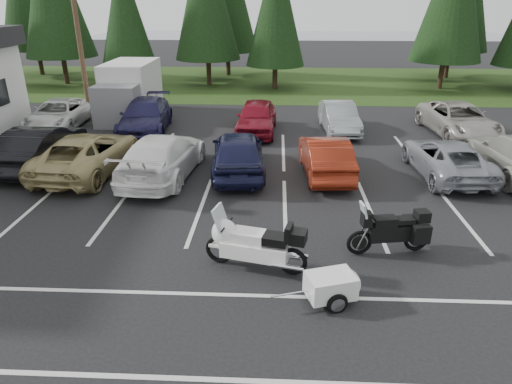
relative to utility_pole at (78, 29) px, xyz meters
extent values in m
plane|color=black|center=(10.00, -12.00, -4.70)|extent=(120.00, 120.00, 0.00)
cube|color=#1C3812|center=(10.00, 12.00, -4.69)|extent=(80.00, 16.00, 0.01)
cube|color=slate|center=(14.00, 43.00, -4.70)|extent=(70.00, 50.00, 0.02)
cylinder|color=#473321|center=(0.00, 0.00, -0.20)|extent=(0.26, 0.26, 9.00)
cube|color=silver|center=(10.00, -10.00, -4.69)|extent=(32.00, 16.00, 0.01)
cylinder|color=#332316|center=(-6.00, 10.80, -3.31)|extent=(0.36, 0.36, 2.78)
cylinder|color=#332316|center=(-0.50, 9.40, -3.64)|extent=(0.36, 0.36, 2.11)
cone|color=black|center=(-0.50, 9.40, 0.58)|extent=(3.87, 3.87, 7.48)
cylinder|color=#332316|center=(5.00, 10.90, -3.39)|extent=(0.36, 0.36, 2.62)
cylinder|color=#332316|center=(10.00, 9.60, -3.57)|extent=(0.36, 0.36, 2.26)
cone|color=black|center=(10.00, 9.60, 0.94)|extent=(4.14, 4.14, 7.99)
cylinder|color=#332316|center=(22.00, 10.10, -3.35)|extent=(0.36, 0.36, 2.69)
cylinder|color=#332316|center=(-10.00, 15.00, -3.26)|extent=(0.36, 0.36, 2.88)
cylinder|color=#332316|center=(6.00, 15.50, -3.34)|extent=(0.36, 0.36, 2.71)
cylinder|color=#332316|center=(24.00, 14.80, -3.20)|extent=(0.36, 0.36, 3.00)
imported|color=black|center=(0.98, -7.38, -3.87)|extent=(1.80, 5.02, 1.65)
imported|color=tan|center=(3.02, -7.90, -3.94)|extent=(2.94, 5.65, 1.52)
imported|color=white|center=(5.98, -8.22, -3.90)|extent=(2.71, 5.70, 1.60)
imported|color=#161939|center=(8.76, -7.71, -3.87)|extent=(2.36, 5.02, 1.66)
imported|color=maroon|center=(12.03, -7.72, -3.96)|extent=(1.86, 4.58, 1.48)
imported|color=gray|center=(16.57, -7.59, -4.02)|extent=(2.47, 4.99, 1.36)
imported|color=silver|center=(-0.95, -1.67, -4.00)|extent=(2.56, 5.12, 1.39)
imported|color=#1D1A42|center=(3.70, -2.25, -3.91)|extent=(2.71, 5.60, 1.57)
imported|color=maroon|center=(9.20, -2.11, -3.91)|extent=(2.00, 4.66, 1.57)
imported|color=gray|center=(13.28, -1.72, -3.99)|extent=(1.77, 4.40, 1.42)
imported|color=#A49E97|center=(18.97, -2.06, -3.95)|extent=(2.98, 5.62, 1.50)
camera|label=1|loc=(10.18, -24.06, 1.59)|focal=32.00mm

